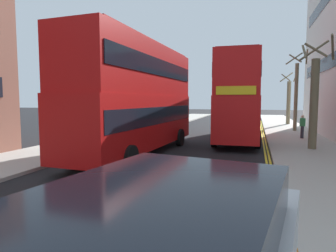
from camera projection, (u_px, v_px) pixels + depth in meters
sidewalk_right at (313, 155)px, 14.20m from camera, size 4.00×80.00×0.14m
sidewalk_left at (85, 144)px, 18.00m from camera, size 4.00×80.00×0.14m
kerb_line_outer at (270, 162)px, 12.92m from camera, size 0.10×56.00×0.01m
kerb_line_inner at (267, 162)px, 12.97m from camera, size 0.10×56.00×0.01m
double_decker_bus_away at (137, 95)px, 14.63m from camera, size 3.12×10.89×5.64m
double_decker_bus_oncoming at (238, 97)px, 19.88m from camera, size 3.12×10.90×5.64m
pedestrian_far at (302, 126)px, 20.00m from camera, size 0.34×0.22×1.62m
street_tree_near at (296, 93)px, 24.78m from camera, size 1.76×1.75×6.85m
street_tree_mid at (289, 101)px, 32.01m from camera, size 1.76×1.87×5.81m
street_tree_far at (314, 99)px, 15.53m from camera, size 1.79×1.80×5.96m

